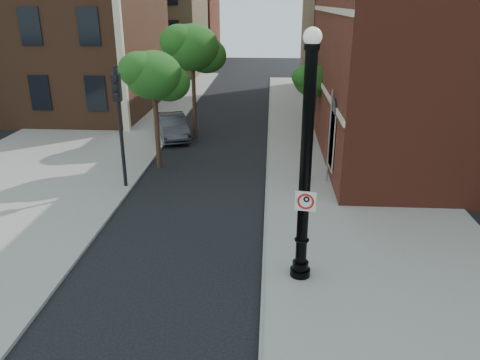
# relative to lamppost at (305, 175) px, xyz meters

# --- Properties ---
(ground) EXTENTS (120.00, 120.00, 0.00)m
(ground) POSITION_rel_lamppost_xyz_m (-3.16, -0.72, -3.38)
(ground) COLOR black
(ground) RESTS_ON ground
(sidewalk_right) EXTENTS (8.00, 60.00, 0.12)m
(sidewalk_right) POSITION_rel_lamppost_xyz_m (2.84, 9.28, -3.32)
(sidewalk_right) COLOR gray
(sidewalk_right) RESTS_ON ground
(sidewalk_left) EXTENTS (10.00, 50.00, 0.12)m
(sidewalk_left) POSITION_rel_lamppost_xyz_m (-12.16, 17.28, -3.32)
(sidewalk_left) COLOR gray
(sidewalk_left) RESTS_ON ground
(curb_edge) EXTENTS (0.10, 60.00, 0.14)m
(curb_edge) POSITION_rel_lamppost_xyz_m (-1.11, 9.28, -3.31)
(curb_edge) COLOR gray
(curb_edge) RESTS_ON ground
(bg_building_tan_a) EXTENTS (12.00, 12.00, 12.00)m
(bg_building_tan_a) POSITION_rel_lamppost_xyz_m (-15.16, 43.28, 2.62)
(bg_building_tan_a) COLOR #967A51
(bg_building_tan_a) RESTS_ON ground
(bg_building_red) EXTENTS (12.00, 12.00, 10.00)m
(bg_building_red) POSITION_rel_lamppost_xyz_m (-15.16, 57.28, 1.62)
(bg_building_red) COLOR maroon
(bg_building_red) RESTS_ON ground
(bg_building_tan_b) EXTENTS (22.00, 14.00, 14.00)m
(bg_building_tan_b) POSITION_rel_lamppost_xyz_m (12.84, 29.28, 3.62)
(bg_building_tan_b) COLOR #967A51
(bg_building_tan_b) RESTS_ON ground
(lamppost) EXTENTS (0.62, 0.62, 7.32)m
(lamppost) POSITION_rel_lamppost_xyz_m (0.00, 0.00, 0.00)
(lamppost) COLOR black
(lamppost) RESTS_ON ground
(no_parking_sign) EXTENTS (0.59, 0.14, 0.60)m
(no_parking_sign) POSITION_rel_lamppost_xyz_m (0.03, -0.18, -0.73)
(no_parking_sign) COLOR white
(no_parking_sign) RESTS_ON ground
(parked_car) EXTENTS (2.98, 4.76, 1.48)m
(parked_car) POSITION_rel_lamppost_xyz_m (-7.00, 15.20, -2.64)
(parked_car) COLOR #303136
(parked_car) RESTS_ON ground
(traffic_signal_left) EXTENTS (0.37, 0.45, 5.44)m
(traffic_signal_left) POSITION_rel_lamppost_xyz_m (-7.46, 6.88, 0.29)
(traffic_signal_left) COLOR black
(traffic_signal_left) RESTS_ON ground
(traffic_signal_right) EXTENTS (0.33, 0.39, 4.59)m
(traffic_signal_right) POSITION_rel_lamppost_xyz_m (0.84, 8.29, -0.29)
(traffic_signal_right) COLOR black
(traffic_signal_right) RESTS_ON ground
(utility_pole) EXTENTS (0.09, 0.09, 4.34)m
(utility_pole) POSITION_rel_lamppost_xyz_m (1.64, 8.08, -1.21)
(utility_pole) COLOR #999999
(utility_pole) RESTS_ON ground
(street_tree_a) EXTENTS (3.20, 2.90, 5.77)m
(street_tree_a) POSITION_rel_lamppost_xyz_m (-6.56, 9.85, 1.18)
(street_tree_a) COLOR #312013
(street_tree_a) RESTS_ON ground
(street_tree_b) EXTENTS (3.73, 3.37, 6.72)m
(street_tree_b) POSITION_rel_lamppost_xyz_m (-5.59, 15.52, 1.94)
(street_tree_b) COLOR #312013
(street_tree_b) RESTS_ON ground
(street_tree_c) EXTENTS (2.50, 2.26, 4.51)m
(street_tree_c) POSITION_rel_lamppost_xyz_m (1.37, 15.23, 0.17)
(street_tree_c) COLOR #312013
(street_tree_c) RESTS_ON ground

